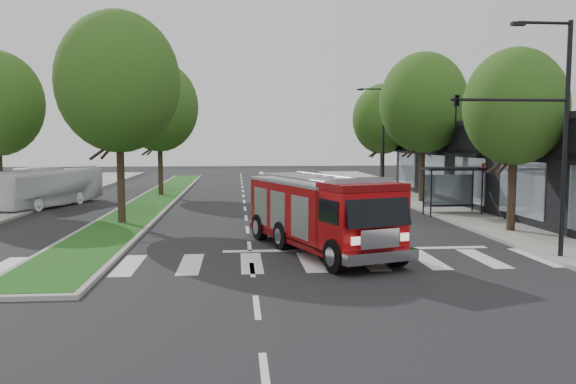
# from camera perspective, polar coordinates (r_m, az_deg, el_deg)

# --- Properties ---
(ground) EXTENTS (140.00, 140.00, 0.00)m
(ground) POSITION_cam_1_polar(r_m,az_deg,el_deg) (21.78, -3.94, -5.53)
(ground) COLOR black
(ground) RESTS_ON ground
(sidewalk_right) EXTENTS (5.00, 80.00, 0.15)m
(sidewalk_right) POSITION_cam_1_polar(r_m,az_deg,el_deg) (34.20, 17.11, -1.70)
(sidewalk_right) COLOR gray
(sidewalk_right) RESTS_ON ground
(median) EXTENTS (3.00, 50.00, 0.15)m
(median) POSITION_cam_1_polar(r_m,az_deg,el_deg) (39.98, -13.15, -0.63)
(median) COLOR gray
(median) RESTS_ON ground
(storefront_row) EXTENTS (8.00, 30.00, 5.00)m
(storefront_row) POSITION_cam_1_polar(r_m,az_deg,el_deg) (35.96, 23.86, 2.29)
(storefront_row) COLOR black
(storefront_row) RESTS_ON ground
(bus_shelter) EXTENTS (3.20, 1.60, 2.61)m
(bus_shelter) POSITION_cam_1_polar(r_m,az_deg,el_deg) (31.82, 16.30, 1.37)
(bus_shelter) COLOR black
(bus_shelter) RESTS_ON ground
(tree_right_near) EXTENTS (4.40, 4.40, 8.05)m
(tree_right_near) POSITION_cam_1_polar(r_m,az_deg,el_deg) (26.31, 22.05, 8.00)
(tree_right_near) COLOR black
(tree_right_near) RESTS_ON ground
(tree_right_mid) EXTENTS (5.60, 5.60, 9.72)m
(tree_right_mid) POSITION_cam_1_polar(r_m,az_deg,el_deg) (37.44, 13.59, 8.79)
(tree_right_mid) COLOR black
(tree_right_mid) RESTS_ON ground
(tree_right_far) EXTENTS (5.00, 5.00, 8.73)m
(tree_right_far) POSITION_cam_1_polar(r_m,az_deg,el_deg) (46.98, 9.62, 7.31)
(tree_right_far) COLOR black
(tree_right_far) RESTS_ON ground
(tree_median_near) EXTENTS (5.80, 5.80, 10.16)m
(tree_median_near) POSITION_cam_1_polar(r_m,az_deg,el_deg) (28.09, -16.86, 10.63)
(tree_median_near) COLOR black
(tree_median_near) RESTS_ON ground
(tree_median_far) EXTENTS (5.60, 5.60, 9.72)m
(tree_median_far) POSITION_cam_1_polar(r_m,az_deg,el_deg) (41.84, -12.95, 8.41)
(tree_median_far) COLOR black
(tree_median_far) RESTS_ON ground
(streetlight_right_near) EXTENTS (4.08, 0.22, 8.00)m
(streetlight_right_near) POSITION_cam_1_polar(r_m,az_deg,el_deg) (20.54, 24.30, 6.46)
(streetlight_right_near) COLOR black
(streetlight_right_near) RESTS_ON ground
(streetlight_right_far) EXTENTS (2.11, 0.20, 8.00)m
(streetlight_right_far) POSITION_cam_1_polar(r_m,az_deg,el_deg) (42.79, 9.47, 5.71)
(streetlight_right_far) COLOR black
(streetlight_right_far) RESTS_ON ground
(fire_engine) EXTENTS (5.04, 8.71, 2.90)m
(fire_engine) POSITION_cam_1_polar(r_m,az_deg,el_deg) (20.54, 3.24, -2.25)
(fire_engine) COLOR #600506
(fire_engine) RESTS_ON ground
(city_bus) EXTENTS (4.73, 9.06, 2.47)m
(city_bus) POSITION_cam_1_polar(r_m,az_deg,el_deg) (37.49, -23.12, 0.47)
(city_bus) COLOR silver
(city_bus) RESTS_ON ground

